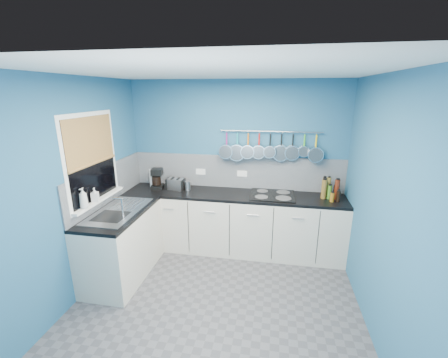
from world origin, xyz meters
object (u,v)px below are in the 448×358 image
(paper_towel, at_px, (153,178))
(toaster, at_px, (176,184))
(soap_bottle_a, at_px, (83,198))
(coffee_maker, at_px, (157,179))
(hob, at_px, (273,195))
(canister, at_px, (188,186))
(soap_bottle_b, at_px, (95,195))

(paper_towel, xyz_separation_m, toaster, (0.38, -0.06, -0.06))
(soap_bottle_a, xyz_separation_m, coffee_maker, (0.36, 1.23, -0.12))
(toaster, bearing_deg, hob, 10.57)
(canister, height_order, hob, canister)
(soap_bottle_b, xyz_separation_m, canister, (0.83, 1.04, -0.17))
(coffee_maker, bearing_deg, toaster, -7.29)
(soap_bottle_b, relative_size, coffee_maker, 0.56)
(coffee_maker, bearing_deg, hob, -11.02)
(soap_bottle_b, bearing_deg, paper_towel, 76.25)
(soap_bottle_a, relative_size, canister, 1.86)
(toaster, bearing_deg, paper_towel, -177.57)
(coffee_maker, bearing_deg, soap_bottle_b, -120.44)
(canister, distance_m, hob, 1.27)
(canister, bearing_deg, paper_towel, 174.22)
(canister, bearing_deg, soap_bottle_b, -128.59)
(paper_towel, xyz_separation_m, hob, (1.83, -0.07, -0.13))
(soap_bottle_b, relative_size, toaster, 0.67)
(toaster, relative_size, hob, 0.41)
(paper_towel, xyz_separation_m, coffee_maker, (0.09, -0.08, 0.02))
(soap_bottle_a, bearing_deg, hob, 30.49)
(canister, bearing_deg, soap_bottle_a, -123.58)
(soap_bottle_b, distance_m, paper_towel, 1.14)
(soap_bottle_a, distance_m, paper_towel, 1.35)
(soap_bottle_a, distance_m, soap_bottle_b, 0.21)
(soap_bottle_b, height_order, paper_towel, soap_bottle_b)
(coffee_maker, xyz_separation_m, toaster, (0.29, 0.02, -0.07))
(soap_bottle_a, xyz_separation_m, hob, (2.10, 1.24, -0.26))
(paper_towel, bearing_deg, hob, -2.33)
(soap_bottle_b, distance_m, toaster, 1.24)
(soap_bottle_b, bearing_deg, soap_bottle_a, -90.00)
(hob, bearing_deg, soap_bottle_a, -149.51)
(soap_bottle_b, xyz_separation_m, paper_towel, (0.27, 1.10, -0.10))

